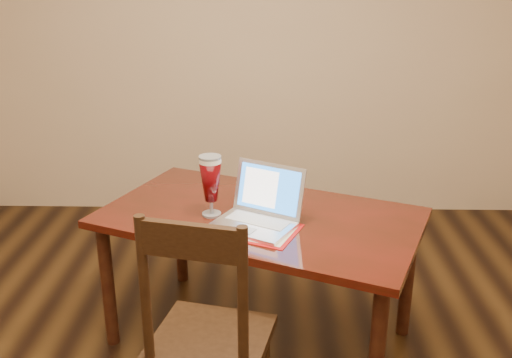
{
  "coord_description": "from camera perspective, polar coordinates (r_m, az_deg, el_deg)",
  "views": [
    {
      "loc": [
        0.12,
        -1.78,
        1.84
      ],
      "look_at": [
        0.07,
        0.79,
        0.89
      ],
      "focal_mm": 40.0,
      "sensor_mm": 36.0,
      "label": 1
    }
  ],
  "objects": [
    {
      "name": "dining_chair",
      "position": [
        2.3,
        -4.89,
        -15.66
      ],
      "size": [
        0.53,
        0.52,
        1.06
      ],
      "rotation": [
        0.0,
        0.0,
        -0.22
      ],
      "color": "#311C0D",
      "rests_on": "ground"
    },
    {
      "name": "dining_table",
      "position": [
        2.81,
        0.19,
        -4.91
      ],
      "size": [
        1.73,
        1.38,
        1.01
      ],
      "rotation": [
        0.0,
        0.0,
        -0.4
      ],
      "color": "#4A0F09",
      "rests_on": "ground"
    }
  ]
}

